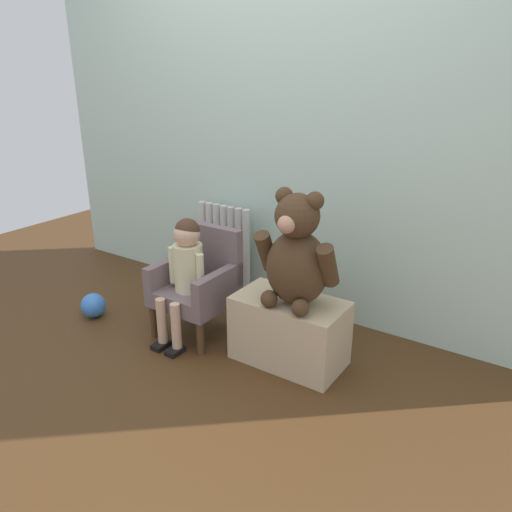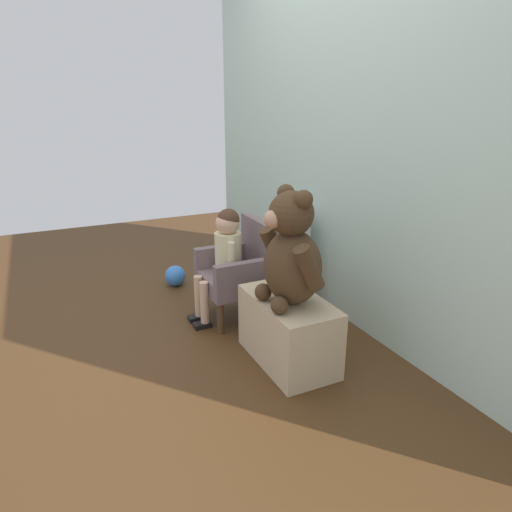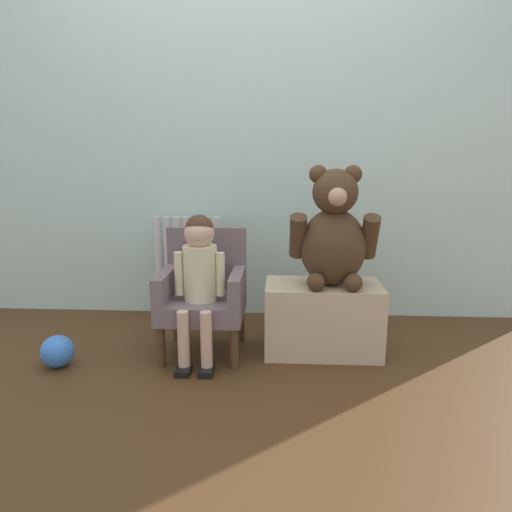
{
  "view_description": "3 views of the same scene",
  "coord_description": "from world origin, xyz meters",
  "px_view_note": "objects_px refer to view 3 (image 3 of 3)",
  "views": [
    {
      "loc": [
        1.63,
        -1.6,
        1.54
      ],
      "look_at": [
        0.22,
        0.51,
        0.56
      ],
      "focal_mm": 35.0,
      "sensor_mm": 36.0,
      "label": 1
    },
    {
      "loc": [
        2.38,
        -0.63,
        1.38
      ],
      "look_at": [
        0.08,
        0.46,
        0.5
      ],
      "focal_mm": 32.0,
      "sensor_mm": 36.0,
      "label": 2
    },
    {
      "loc": [
        0.23,
        -1.82,
        1.01
      ],
      "look_at": [
        0.1,
        0.53,
        0.51
      ],
      "focal_mm": 32.0,
      "sensor_mm": 36.0,
      "label": 3
    }
  ],
  "objects_px": {
    "child_armchair": "(204,291)",
    "large_teddy_bear": "(334,234)",
    "toy_ball": "(57,351)",
    "low_bench": "(322,318)",
    "radiator": "(188,268)",
    "child_figure": "(199,267)"
  },
  "relations": [
    {
      "from": "child_figure",
      "to": "low_bench",
      "type": "relative_size",
      "value": 1.23
    },
    {
      "from": "child_armchair",
      "to": "child_figure",
      "type": "xyz_separation_m",
      "value": [
        -0.0,
        -0.11,
        0.16
      ]
    },
    {
      "from": "low_bench",
      "to": "toy_ball",
      "type": "height_order",
      "value": "low_bench"
    },
    {
      "from": "radiator",
      "to": "child_figure",
      "type": "distance_m",
      "value": 0.66
    },
    {
      "from": "radiator",
      "to": "large_teddy_bear",
      "type": "height_order",
      "value": "large_teddy_bear"
    },
    {
      "from": "radiator",
      "to": "child_armchair",
      "type": "xyz_separation_m",
      "value": [
        0.19,
        -0.5,
        0.0
      ]
    },
    {
      "from": "child_figure",
      "to": "large_teddy_bear",
      "type": "height_order",
      "value": "large_teddy_bear"
    },
    {
      "from": "radiator",
      "to": "large_teddy_bear",
      "type": "bearing_deg",
      "value": -30.88
    },
    {
      "from": "child_armchair",
      "to": "toy_ball",
      "type": "height_order",
      "value": "child_armchair"
    },
    {
      "from": "radiator",
      "to": "toy_ball",
      "type": "xyz_separation_m",
      "value": [
        -0.5,
        -0.75,
        -0.25
      ]
    },
    {
      "from": "low_bench",
      "to": "large_teddy_bear",
      "type": "bearing_deg",
      "value": -21.81
    },
    {
      "from": "child_armchair",
      "to": "large_teddy_bear",
      "type": "bearing_deg",
      "value": -0.88
    },
    {
      "from": "child_figure",
      "to": "toy_ball",
      "type": "relative_size",
      "value": 4.65
    },
    {
      "from": "low_bench",
      "to": "child_figure",
      "type": "bearing_deg",
      "value": -169.66
    },
    {
      "from": "low_bench",
      "to": "toy_ball",
      "type": "bearing_deg",
      "value": -168.9
    },
    {
      "from": "low_bench",
      "to": "toy_ball",
      "type": "xyz_separation_m",
      "value": [
        -1.32,
        -0.26,
        -0.11
      ]
    },
    {
      "from": "large_teddy_bear",
      "to": "child_armchair",
      "type": "bearing_deg",
      "value": 179.12
    },
    {
      "from": "large_teddy_bear",
      "to": "toy_ball",
      "type": "height_order",
      "value": "large_teddy_bear"
    },
    {
      "from": "large_teddy_bear",
      "to": "child_figure",
      "type": "bearing_deg",
      "value": -171.63
    },
    {
      "from": "radiator",
      "to": "low_bench",
      "type": "xyz_separation_m",
      "value": [
        0.81,
        -0.49,
        -0.14
      ]
    },
    {
      "from": "child_armchair",
      "to": "large_teddy_bear",
      "type": "xyz_separation_m",
      "value": [
        0.67,
        -0.01,
        0.31
      ]
    },
    {
      "from": "radiator",
      "to": "toy_ball",
      "type": "relative_size",
      "value": 4.12
    }
  ]
}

